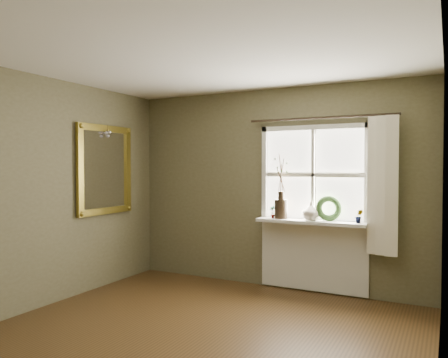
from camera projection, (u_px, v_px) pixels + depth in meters
floor at (179, 349)px, 3.77m from camera, size 4.50×4.50×0.00m
ceiling at (178, 47)px, 3.70m from camera, size 4.50×4.50×0.00m
wall_back at (274, 188)px, 5.78m from camera, size 4.00×0.10×2.60m
wall_left at (18, 193)px, 4.67m from camera, size 0.10×4.50×2.60m
wall_right at (447, 211)px, 2.79m from camera, size 0.10×4.50×2.60m
window_frame at (313, 175)px, 5.46m from camera, size 1.36×0.06×1.24m
window_sill at (311, 222)px, 5.38m from camera, size 1.36×0.26×0.04m
window_apron at (313, 256)px, 5.49m from camera, size 1.36×0.04×0.88m
dark_jug at (281, 209)px, 5.55m from camera, size 0.22×0.22×0.25m
cream_vase at (311, 211)px, 5.37m from camera, size 0.26×0.26×0.23m
wreath at (329, 211)px, 5.31m from camera, size 0.34×0.25×0.32m
potted_plant_left at (273, 212)px, 5.60m from camera, size 0.10×0.08×0.16m
potted_plant_right at (359, 216)px, 5.11m from camera, size 0.10×0.09×0.16m
curtain at (383, 186)px, 4.99m from camera, size 0.36×0.12×1.59m
curtain_rod at (320, 118)px, 5.34m from camera, size 1.84×0.03×0.03m
gilt_mirror at (105, 169)px, 5.73m from camera, size 0.10×0.98×1.17m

